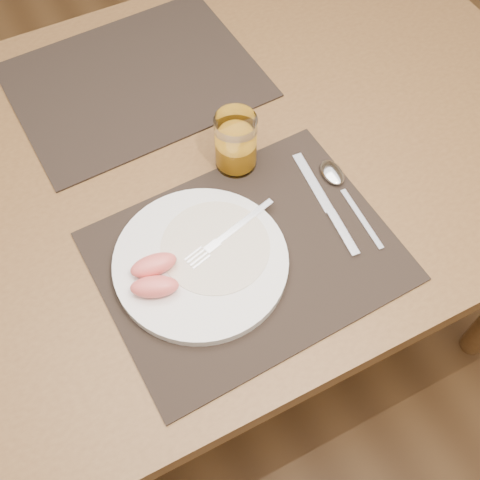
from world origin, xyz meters
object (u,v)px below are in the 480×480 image
object	(u,v)px
knife	(330,211)
spoon	(336,179)
placemat_far	(135,81)
plate	(201,262)
juice_glass	(236,145)
table	(196,186)
placemat_near	(247,256)
fork	(224,238)

from	to	relation	value
knife	spoon	size ratio (longest dim) A/B	1.15
placemat_far	plate	size ratio (longest dim) A/B	1.67
placemat_far	knife	bearing A→B (deg)	-68.41
knife	juice_glass	xyz separation A→B (m)	(-0.09, 0.16, 0.04)
table	knife	xyz separation A→B (m)	(0.15, -0.21, 0.09)
placemat_near	juice_glass	bearing A→B (deg)	68.28
knife	juice_glass	world-z (taller)	juice_glass
plate	juice_glass	world-z (taller)	juice_glass
fork	juice_glass	xyz separation A→B (m)	(0.09, 0.14, 0.03)
placemat_near	fork	distance (m)	0.05
table	spoon	xyz separation A→B (m)	(0.19, -0.16, 0.09)
placemat_near	plate	size ratio (longest dim) A/B	1.67
placemat_far	knife	distance (m)	0.46
placemat_far	plate	bearing A→B (deg)	-97.98
placemat_far	table	bearing A→B (deg)	-84.62
fork	juice_glass	bearing A→B (deg)	56.52
knife	table	bearing A→B (deg)	125.48
placemat_near	spoon	distance (m)	0.21
fork	juice_glass	world-z (taller)	juice_glass
fork	juice_glass	distance (m)	0.17
knife	spoon	world-z (taller)	spoon
fork	table	bearing A→B (deg)	80.42
juice_glass	table	bearing A→B (deg)	141.93
knife	spoon	xyz separation A→B (m)	(0.04, 0.05, 0.00)
knife	juice_glass	distance (m)	0.19
fork	spoon	xyz separation A→B (m)	(0.22, 0.02, -0.01)
plate	spoon	distance (m)	0.28
table	placemat_near	world-z (taller)	placemat_near
placemat_near	plate	xyz separation A→B (m)	(-0.07, 0.02, 0.01)
table	placemat_near	xyz separation A→B (m)	(-0.01, -0.22, 0.09)
placemat_far	fork	world-z (taller)	fork
placemat_near	placemat_far	distance (m)	0.44
placemat_far	spoon	bearing A→B (deg)	-60.77
placemat_near	spoon	size ratio (longest dim) A/B	2.35
placemat_near	spoon	bearing A→B (deg)	16.58
knife	plate	bearing A→B (deg)	178.21
spoon	knife	bearing A→B (deg)	-130.90
placemat_near	knife	xyz separation A→B (m)	(0.16, 0.01, 0.00)
table	plate	world-z (taller)	plate
table	placemat_far	distance (m)	0.24
juice_glass	placemat_far	bearing A→B (deg)	106.79
table	spoon	distance (m)	0.27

